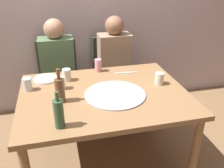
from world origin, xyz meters
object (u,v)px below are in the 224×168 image
dining_table (104,101)px  guest_in_beanie (116,65)px  soda_can (98,65)px  guest_in_sweater (58,70)px  tumbler_near (61,83)px  short_glass (27,84)px  beer_bottle (60,90)px  plate_stack (46,79)px  table_knife (126,73)px  wine_bottle (59,113)px  chair_left (59,76)px  chair_right (113,70)px  tumbler_far (67,75)px  wine_glass (159,79)px  pizza_tray (115,94)px

dining_table → guest_in_beanie: bearing=68.5°
soda_can → guest_in_sweater: size_ratio=0.10×
tumbler_near → short_glass: bearing=171.6°
beer_bottle → plate_stack: 0.45m
dining_table → table_knife: size_ratio=6.10×
guest_in_beanie → wine_bottle: bearing=59.8°
short_glass → chair_left: chair_left is taller
wine_bottle → short_glass: 0.62m
chair_right → table_knife: bearing=88.4°
tumbler_far → wine_glass: bearing=-18.7°
wine_bottle → beer_bottle: bearing=86.1°
pizza_tray → short_glass: (-0.68, 0.25, 0.05)m
wine_glass → chair_left: bearing=133.7°
tumbler_near → guest_in_sweater: guest_in_sweater is taller
short_glass → chair_left: (0.26, 0.73, -0.27)m
chair_left → plate_stack: bearing=77.8°
wine_bottle → guest_in_beanie: bearing=59.8°
beer_bottle → guest_in_sweater: (0.01, 0.83, -0.19)m
wine_bottle → chair_right: (0.67, 1.30, -0.32)m
soda_can → chair_left: chair_left is taller
beer_bottle → tumbler_far: beer_bottle is taller
wine_glass → chair_right: (-0.19, 0.87, -0.27)m
wine_glass → guest_in_sweater: bearing=139.1°
guest_in_sweater → soda_can: bearing=139.5°
pizza_tray → wine_bottle: size_ratio=1.93×
plate_stack → guest_in_sweater: (0.12, 0.40, -0.09)m
short_glass → chair_right: size_ratio=0.12×
wine_glass → plate_stack: size_ratio=0.48×
guest_in_beanie → pizza_tray: bearing=74.7°
short_glass → wine_bottle: bearing=-68.1°
pizza_tray → plate_stack: (-0.54, 0.42, 0.00)m
soda_can → guest_in_beanie: 0.44m
beer_bottle → tumbler_near: bearing=85.4°
tumbler_near → wine_glass: 0.83m
tumbler_far → table_knife: (0.56, 0.04, -0.05)m
dining_table → tumbler_far: size_ratio=12.37×
tumbler_near → short_glass: size_ratio=1.01×
guest_in_beanie → table_knife: bearing=87.8°
chair_left → guest_in_sweater: bearing=90.0°
table_knife → beer_bottle: bearing=37.5°
pizza_tray → chair_right: chair_right is taller
dining_table → table_knife: (0.29, 0.34, 0.08)m
table_knife → chair_right: (0.02, 0.58, -0.22)m
dining_table → tumbler_near: 0.38m
pizza_tray → plate_stack: plate_stack is taller
dining_table → chair_right: 0.97m
wine_glass → plate_stack: bearing=161.6°
guest_in_beanie → guest_in_sweater: bearing=0.0°
beer_bottle → plate_stack: size_ratio=1.24×
pizza_tray → wine_glass: bearing=13.9°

